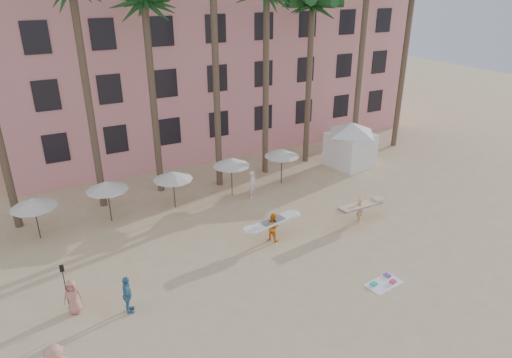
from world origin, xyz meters
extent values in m
plane|color=#D1B789|center=(0.00, 0.00, 0.00)|extent=(120.00, 120.00, 0.00)
cube|color=#DF8A87|center=(7.00, 26.00, 8.00)|extent=(35.00, 14.00, 16.00)
cylinder|color=brown|center=(-5.00, 15.00, 6.75)|extent=(0.44, 0.44, 13.50)
cylinder|color=brown|center=(-1.00, 15.50, 6.25)|extent=(0.44, 0.44, 12.50)
cylinder|color=brown|center=(3.00, 14.50, 7.25)|extent=(0.44, 0.44, 14.50)
cylinder|color=brown|center=(7.00, 15.00, 6.50)|extent=(0.44, 0.44, 13.00)
cylinder|color=brown|center=(11.00, 15.50, 6.00)|extent=(0.44, 0.44, 12.00)
cylinder|color=brown|center=(15.00, 14.50, 7.00)|extent=(0.44, 0.44, 14.00)
cylinder|color=brown|center=(20.00, 15.00, 6.75)|extent=(0.44, 0.44, 13.50)
cylinder|color=#332B23|center=(-9.00, 12.40, 1.20)|extent=(0.07, 0.07, 2.40)
cone|color=beige|center=(-9.00, 12.40, 2.25)|extent=(2.50, 2.50, 0.55)
cylinder|color=#332B23|center=(-5.00, 12.60, 1.25)|extent=(0.07, 0.07, 2.50)
cone|color=beige|center=(-5.00, 12.60, 2.35)|extent=(2.50, 2.50, 0.55)
cylinder|color=#332B23|center=(-1.00, 12.50, 1.20)|extent=(0.07, 0.07, 2.40)
cone|color=beige|center=(-1.00, 12.50, 2.25)|extent=(2.50, 2.50, 0.55)
cylinder|color=#332B23|center=(3.00, 12.40, 1.30)|extent=(0.07, 0.07, 2.60)
cone|color=beige|center=(3.00, 12.40, 2.45)|extent=(2.50, 2.50, 0.55)
cylinder|color=#332B23|center=(7.00, 12.60, 1.25)|extent=(0.07, 0.07, 2.50)
cone|color=beige|center=(7.00, 12.60, 2.35)|extent=(2.50, 2.50, 0.55)
cube|color=white|center=(13.50, 13.07, 1.30)|extent=(3.43, 3.43, 2.60)
cone|color=white|center=(13.50, 13.07, 3.05)|extent=(5.15, 5.15, 0.90)
cube|color=white|center=(5.27, 0.05, 0.01)|extent=(1.91, 1.21, 0.02)
cube|color=#29B3A5|center=(4.75, 0.19, 0.07)|extent=(0.33, 0.28, 0.10)
cube|color=#E74063|center=(5.69, -0.10, 0.08)|extent=(0.30, 0.25, 0.12)
cube|color=#71419D|center=(5.83, 0.42, 0.06)|extent=(0.29, 0.33, 0.08)
imported|color=tan|center=(8.25, 5.50, 0.77)|extent=(0.54, 0.66, 1.55)
cube|color=beige|center=(8.25, 5.50, 1.08)|extent=(3.22, 1.12, 0.37)
imported|color=orange|center=(2.55, 6.11, 0.83)|extent=(0.93, 1.01, 1.66)
cube|color=white|center=(2.55, 6.11, 1.16)|extent=(3.07, 1.10, 0.31)
imported|color=teal|center=(-6.06, 3.77, 0.90)|extent=(0.73, 1.14, 1.81)
imported|color=silver|center=(4.10, 11.45, 0.96)|extent=(0.83, 0.79, 1.92)
imported|color=tan|center=(-8.15, 4.85, 0.83)|extent=(0.94, 0.79, 1.65)
cylinder|color=black|center=(-8.36, 5.36, 1.05)|extent=(0.04, 0.04, 2.10)
cube|color=black|center=(-8.36, 5.36, 2.05)|extent=(0.18, 0.03, 0.35)
camera|label=1|loc=(-8.66, -13.06, 13.42)|focal=32.00mm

